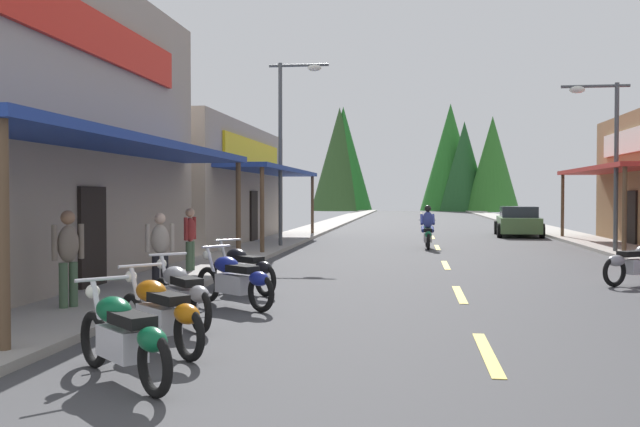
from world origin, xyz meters
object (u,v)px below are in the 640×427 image
(pedestrian_by_shop, at_px, (190,237))
(motorcycle_parked_left_3, at_px, (234,279))
(motorcycle_parked_right_5, at_px, (639,262))
(rider_cruising_lead, at_px, (428,231))
(motorcycle_parked_left_0, at_px, (123,335))
(streetlamp_left, at_px, (289,129))
(motorcycle_parked_left_1, at_px, (160,312))
(motorcycle_parked_left_2, at_px, (181,293))
(motorcycle_parked_left_4, at_px, (243,268))
(pedestrian_browsing, at_px, (68,254))
(pedestrian_waiting, at_px, (160,248))
(streetlamp_right, at_px, (605,141))
(parked_car_curbside, at_px, (518,222))

(pedestrian_by_shop, bearing_deg, motorcycle_parked_left_3, 123.51)
(motorcycle_parked_right_5, xyz_separation_m, rider_cruising_lead, (-4.28, 9.65, 0.17))
(motorcycle_parked_right_5, height_order, motorcycle_parked_left_3, same)
(motorcycle_parked_left_0, bearing_deg, streetlamp_left, -42.32)
(motorcycle_parked_left_0, bearing_deg, motorcycle_parked_left_1, -41.41)
(motorcycle_parked_left_2, height_order, motorcycle_parked_left_4, same)
(pedestrian_browsing, relative_size, pedestrian_waiting, 1.06)
(streetlamp_right, distance_m, rider_cruising_lead, 6.62)
(streetlamp_left, bearing_deg, motorcycle_parked_left_2, -86.07)
(motorcycle_parked_left_3, height_order, rider_cruising_lead, rider_cruising_lead)
(pedestrian_browsing, bearing_deg, motorcycle_parked_left_1, 166.21)
(motorcycle_parked_left_0, height_order, parked_car_curbside, parked_car_curbside)
(motorcycle_parked_left_4, relative_size, parked_car_curbside, 0.38)
(motorcycle_parked_left_2, bearing_deg, rider_cruising_lead, -54.76)
(motorcycle_parked_left_1, bearing_deg, pedestrian_browsing, -1.73)
(motorcycle_parked_left_1, height_order, rider_cruising_lead, rider_cruising_lead)
(motorcycle_parked_left_2, bearing_deg, streetlamp_left, -36.56)
(rider_cruising_lead, distance_m, pedestrian_waiting, 13.51)
(streetlamp_right, height_order, parked_car_curbside, streetlamp_right)
(rider_cruising_lead, bearing_deg, pedestrian_waiting, 155.68)
(streetlamp_left, bearing_deg, parked_car_curbside, 43.97)
(motorcycle_parked_right_5, bearing_deg, motorcycle_parked_left_2, -177.69)
(motorcycle_parked_left_4, xyz_separation_m, rider_cruising_lead, (3.85, 11.91, 0.17))
(streetlamp_left, height_order, motorcycle_parked_left_3, streetlamp_left)
(motorcycle_parked_left_2, distance_m, pedestrian_by_shop, 6.59)
(motorcycle_parked_left_1, bearing_deg, motorcycle_parked_left_2, -37.60)
(motorcycle_parked_left_1, distance_m, motorcycle_parked_left_3, 3.41)
(streetlamp_right, height_order, motorcycle_parked_left_4, streetlamp_right)
(motorcycle_parked_left_0, distance_m, pedestrian_waiting, 6.42)
(motorcycle_parked_left_4, bearing_deg, motorcycle_parked_left_0, 134.39)
(pedestrian_waiting, bearing_deg, motorcycle_parked_right_5, 69.05)
(motorcycle_parked_left_3, bearing_deg, streetlamp_left, -45.62)
(motorcycle_parked_left_0, height_order, motorcycle_parked_left_1, same)
(motorcycle_parked_left_1, height_order, pedestrian_waiting, pedestrian_waiting)
(rider_cruising_lead, relative_size, pedestrian_browsing, 1.27)
(pedestrian_waiting, bearing_deg, motorcycle_parked_left_3, 17.72)
(pedestrian_browsing, bearing_deg, rider_cruising_lead, -81.93)
(streetlamp_right, height_order, pedestrian_waiting, streetlamp_right)
(motorcycle_parked_left_2, distance_m, motorcycle_parked_left_3, 1.80)
(motorcycle_parked_right_5, xyz_separation_m, motorcycle_parked_left_4, (-8.13, -2.26, 0.00))
(motorcycle_parked_left_0, xyz_separation_m, pedestrian_waiting, (-1.89, 6.13, 0.42))
(streetlamp_right, distance_m, motorcycle_parked_left_2, 17.06)
(motorcycle_parked_left_1, xyz_separation_m, motorcycle_parked_left_4, (-0.22, 5.18, 0.00))
(motorcycle_parked_right_5, relative_size, motorcycle_parked_left_4, 1.11)
(motorcycle_parked_left_3, height_order, parked_car_curbside, parked_car_curbside)
(pedestrian_browsing, bearing_deg, streetlamp_left, -64.13)
(streetlamp_right, xyz_separation_m, pedestrian_waiting, (-11.02, -10.72, -2.77))
(motorcycle_parked_right_5, distance_m, motorcycle_parked_left_3, 8.83)
(streetlamp_right, bearing_deg, motorcycle_parked_left_4, -132.84)
(rider_cruising_lead, bearing_deg, parked_car_curbside, -28.59)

